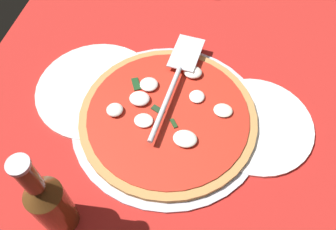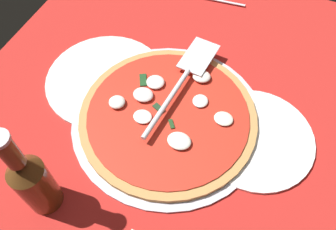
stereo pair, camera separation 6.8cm
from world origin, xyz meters
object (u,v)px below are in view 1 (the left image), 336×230
dinner_plate_left (255,125)px  pizza_server (176,77)px  pizza (168,115)px  beer_bottle (49,203)px  dinner_plate_right (97,89)px

dinner_plate_left → pizza_server: pizza_server is taller
dinner_plate_left → pizza: pizza is taller
pizza_server → pizza: bearing=-174.4°
pizza → beer_bottle: 27.29cm
dinner_plate_right → pizza_server: 16.81cm
dinner_plate_right → pizza_server: pizza_server is taller
dinner_plate_right → pizza_server: bearing=-165.7°
dinner_plate_left → beer_bottle: size_ratio=1.04×
pizza → pizza_server: bearing=-89.9°
dinner_plate_right → beer_bottle: beer_bottle is taller
pizza → pizza_server: size_ratio=1.23×
pizza → beer_bottle: beer_bottle is taller
pizza → dinner_plate_right: bearing=-13.4°
dinner_plate_right → beer_bottle: (-3.31, 27.02, 7.74)cm
dinner_plate_left → pizza: size_ratio=0.64×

